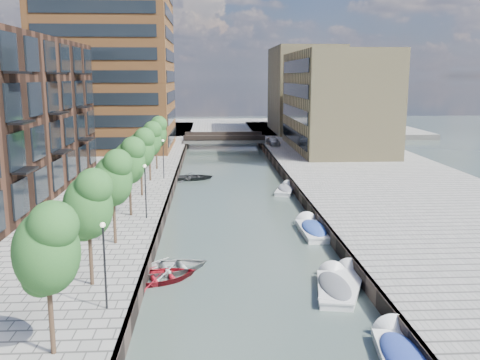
{
  "coord_description": "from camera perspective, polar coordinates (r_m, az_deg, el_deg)",
  "views": [
    {
      "loc": [
        -2.37,
        -15.43,
        11.56
      ],
      "look_at": [
        0.0,
        25.86,
        3.5
      ],
      "focal_mm": 40.0,
      "sensor_mm": 36.0,
      "label": 1
    }
  ],
  "objects": [
    {
      "name": "tree_0",
      "position": [
        21.32,
        -19.98,
        -6.72
      ],
      "size": [
        2.5,
        2.5,
        5.95
      ],
      "color": "#382619",
      "rests_on": "quay_left"
    },
    {
      "name": "motorboat_1",
      "position": [
        30.32,
        9.98,
        -11.14
      ],
      "size": [
        2.57,
        5.24,
        1.67
      ],
      "color": "silver",
      "rests_on": "ground"
    },
    {
      "name": "quay_wall_left",
      "position": [
        56.65,
        -7.0,
        -0.32
      ],
      "size": [
        0.25,
        140.0,
        1.0
      ],
      "primitive_type": "cube",
      "color": "#332823",
      "rests_on": "ground"
    },
    {
      "name": "lamp_0",
      "position": [
        25.24,
        -14.27,
        -7.92
      ],
      "size": [
        0.24,
        0.24,
        4.12
      ],
      "color": "black",
      "rests_on": "quay_left"
    },
    {
      "name": "sloop_4",
      "position": [
        60.94,
        -5.13,
        0.05
      ],
      "size": [
        5.22,
        4.03,
        1.0
      ],
      "primitive_type": "imported",
      "rotation": [
        0.0,
        0.0,
        1.7
      ],
      "color": "black",
      "rests_on": "ground"
    },
    {
      "name": "tan_block_far",
      "position": [
        105.08,
        6.88,
        9.55
      ],
      "size": [
        12.0,
        20.0,
        16.0
      ],
      "primitive_type": "cube",
      "color": "#9D8C60",
      "rests_on": "quay_right"
    },
    {
      "name": "quay_wall_right",
      "position": [
        57.16,
        5.3,
        -0.18
      ],
      "size": [
        0.25,
        140.0,
        1.0
      ],
      "primitive_type": "cube",
      "color": "#332823",
      "rests_on": "ground"
    },
    {
      "name": "tree_5",
      "position": [
        55.13,
        -9.67,
        4.36
      ],
      "size": [
        2.5,
        2.5,
        5.95
      ],
      "color": "#382619",
      "rests_on": "quay_left"
    },
    {
      "name": "water",
      "position": [
        56.68,
        -0.82,
        -0.74
      ],
      "size": [
        300.0,
        300.0,
        0.0
      ],
      "primitive_type": "plane",
      "color": "#38473F",
      "rests_on": "ground"
    },
    {
      "name": "motorboat_0",
      "position": [
        23.9,
        17.15,
        -17.8
      ],
      "size": [
        2.67,
        5.86,
        1.89
      ],
      "color": "white",
      "rests_on": "ground"
    },
    {
      "name": "tan_block_near",
      "position": [
        79.66,
        10.16,
        8.3
      ],
      "size": [
        12.0,
        25.0,
        14.0
      ],
      "primitive_type": "cube",
      "color": "#9D8C60",
      "rests_on": "quay_right"
    },
    {
      "name": "car",
      "position": [
        83.31,
        3.55,
        4.19
      ],
      "size": [
        2.1,
        4.12,
        1.34
      ],
      "primitive_type": "imported",
      "rotation": [
        0.0,
        0.0,
        0.13
      ],
      "color": "#ABACB0",
      "rests_on": "quay_right"
    },
    {
      "name": "tree_4",
      "position": [
        48.24,
        -10.58,
        3.39
      ],
      "size": [
        2.5,
        2.5,
        5.95
      ],
      "color": "#382619",
      "rests_on": "quay_left"
    },
    {
      "name": "lamp_2",
      "position": [
        56.22,
        -8.19,
        2.69
      ],
      "size": [
        0.24,
        0.24,
        4.12
      ],
      "color": "black",
      "rests_on": "quay_left"
    },
    {
      "name": "tree_6",
      "position": [
        62.06,
        -8.97,
        5.11
      ],
      "size": [
        2.5,
        2.5,
        5.95
      ],
      "color": "#382619",
      "rests_on": "quay_left"
    },
    {
      "name": "sloop_3",
      "position": [
        32.84,
        -7.41,
        -9.68
      ],
      "size": [
        5.69,
        4.92,
        0.99
      ],
      "primitive_type": "imported",
      "rotation": [
        0.0,
        0.0,
        1.95
      ],
      "color": "#AFAFAD",
      "rests_on": "ground"
    },
    {
      "name": "tree_3",
      "position": [
        41.37,
        -11.77,
        2.1
      ],
      "size": [
        2.5,
        2.5,
        5.95
      ],
      "color": "#382619",
      "rests_on": "quay_left"
    },
    {
      "name": "bridge",
      "position": [
        88.06,
        -1.73,
        4.39
      ],
      "size": [
        13.0,
        6.0,
        1.3
      ],
      "color": "gray",
      "rests_on": "ground"
    },
    {
      "name": "lamp_1",
      "position": [
        40.54,
        -10.06,
        -0.6
      ],
      "size": [
        0.24,
        0.24,
        4.12
      ],
      "color": "black",
      "rests_on": "quay_left"
    },
    {
      "name": "tree_2",
      "position": [
        34.56,
        -13.44,
        0.3
      ],
      "size": [
        2.5,
        2.5,
        5.95
      ],
      "color": "#382619",
      "rests_on": "quay_left"
    },
    {
      "name": "motorboat_2",
      "position": [
        30.97,
        11.12,
        -10.9
      ],
      "size": [
        3.68,
        5.57,
        1.76
      ],
      "color": "silver",
      "rests_on": "ground"
    },
    {
      "name": "motorboat_3",
      "position": [
        40.69,
        7.75,
        -5.26
      ],
      "size": [
        2.0,
        5.48,
        1.81
      ],
      "color": "silver",
      "rests_on": "ground"
    },
    {
      "name": "motorboat_4",
      "position": [
        54.52,
        4.91,
        -1.06
      ],
      "size": [
        2.76,
        4.79,
        1.51
      ],
      "color": "silver",
      "rests_on": "ground"
    },
    {
      "name": "tower",
      "position": [
        81.87,
        -13.99,
        13.82
      ],
      "size": [
        18.0,
        18.0,
        30.0
      ],
      "primitive_type": "cube",
      "color": "#95592B",
      "rests_on": "quay_left"
    },
    {
      "name": "far_closure",
      "position": [
        115.99,
        -2.11,
        5.55
      ],
      "size": [
        80.0,
        40.0,
        1.0
      ],
      "primitive_type": "cube",
      "color": "gray",
      "rests_on": "ground"
    },
    {
      "name": "quay_right",
      "position": [
        59.44,
        14.78,
        -0.07
      ],
      "size": [
        20.0,
        140.0,
        1.0
      ],
      "primitive_type": "cube",
      "color": "gray",
      "rests_on": "ground"
    },
    {
      "name": "tree_1",
      "position": [
        27.85,
        -15.93,
        -2.38
      ],
      "size": [
        2.5,
        2.5,
        5.95
      ],
      "color": "#382619",
      "rests_on": "quay_left"
    },
    {
      "name": "sloop_2",
      "position": [
        31.57,
        -8.71,
        -10.59
      ],
      "size": [
        5.47,
        4.7,
        0.95
      ],
      "primitive_type": "imported",
      "rotation": [
        0.0,
        0.0,
        1.93
      ],
      "color": "maroon",
      "rests_on": "ground"
    }
  ]
}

